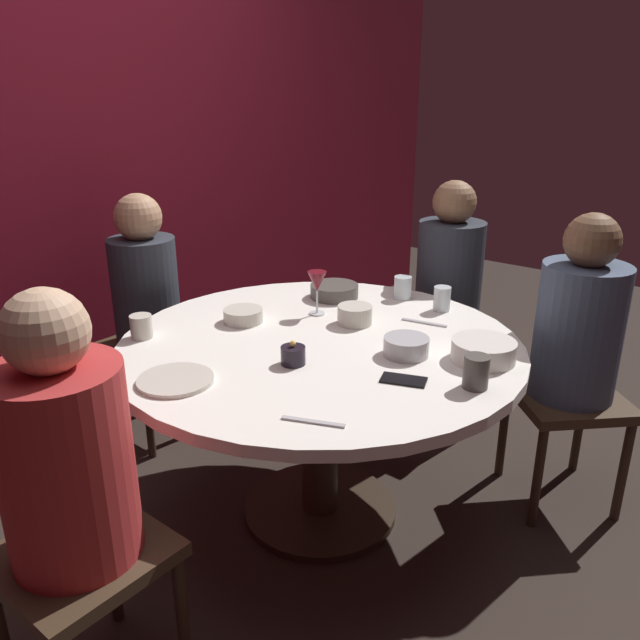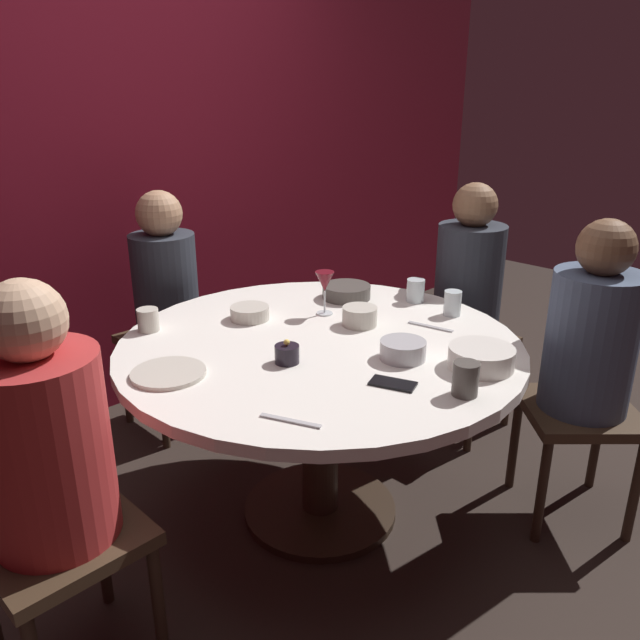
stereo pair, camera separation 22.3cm
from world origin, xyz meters
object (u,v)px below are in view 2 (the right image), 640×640
Objects in this scene: bowl_salad_center at (360,316)px; bowl_sauce_side at (481,358)px; bowl_rice_portion at (346,292)px; cup_by_left_diner at (466,379)px; seated_diner_right at (468,284)px; bowl_small_white at (250,313)px; seated_diner_front_right at (591,343)px; bowl_serving_large at (403,350)px; cup_by_right_diner at (148,320)px; dinner_plate at (168,373)px; cup_center_front at (416,291)px; seated_diner_back at (165,285)px; seated_diner_left at (46,449)px; cup_near_candle at (452,303)px; candle_holder at (287,354)px; cell_phone at (393,384)px; dining_table at (320,375)px; wine_glass at (325,283)px.

bowl_salad_center is 0.62× the size of bowl_sauce_side.
bowl_salad_center reaches higher than bowl_rice_portion.
seated_diner_right is at bearing 31.79° from cup_by_left_diner.
seated_diner_front_right is at bearing -55.18° from bowl_small_white.
bowl_serving_large is 1.82× the size of cup_by_right_diner.
bowl_small_white is (0.50, 0.21, 0.02)m from dinner_plate.
cup_by_right_diner is at bearing 67.33° from dinner_plate.
cup_center_front is at bearing 2.87° from bowl_salad_center.
seated_diner_back is 0.87m from bowl_rice_portion.
seated_diner_left reaches higher than cup_center_front.
cup_near_candle reaches higher than cup_center_front.
cup_center_front is at bearing 5.60° from candle_holder.
bowl_small_white is (-0.12, 0.66, -0.01)m from bowl_serving_large.
cell_phone is at bearing -24.34° from seated_diner_left.
cup_by_right_diner is at bearing 125.81° from dining_table.
bowl_small_white is (-0.25, 0.17, -0.10)m from wine_glass.
seated_diner_back is 5.63× the size of bowl_rice_portion.
bowl_small_white is 0.73× the size of bowl_rice_portion.
seated_diner_front_right reaches higher than candle_holder.
wine_glass reaches higher than dining_table.
seated_diner_right is at bearing -19.31° from bowl_small_white.
bowl_sauce_side reaches higher than dinner_plate.
cup_by_right_diner reaches higher than bowl_sauce_side.
cell_phone is at bearing -147.93° from cup_center_front.
bowl_small_white is at bearing 168.69° from bowl_rice_portion.
bowl_sauce_side is at bearing -61.29° from bowl_serving_large.
cup_by_right_diner is at bearing 152.78° from cup_center_front.
cup_near_candle is at bearing -36.88° from cup_by_right_diner.
cup_center_front reaches higher than bowl_sauce_side.
dinner_plate is 2.79× the size of cup_by_right_diner.
dining_table is 0.62m from cup_center_front.
dinner_plate is 0.92m from cup_by_left_diner.
seated_diner_back is 1.04m from bowl_salad_center.
bowl_small_white is 0.80m from cup_near_candle.
dinner_plate is at bearing -176.51° from wine_glass.
cup_center_front is at bearing 46.55° from cup_by_left_diner.
seated_diner_front_right reaches higher than dinner_plate.
cup_by_left_diner is (0.55, -0.74, 0.04)m from dinner_plate.
wine_glass is (0.42, 0.24, 0.10)m from candle_holder.
wine_glass is 1.16× the size of bowl_small_white.
cup_near_candle reaches higher than bowl_small_white.
cell_phone is at bearing -127.13° from bowl_salad_center.
cup_near_candle is at bearing -28.53° from bowl_salad_center.
candle_holder reaches higher than bowl_rice_portion.
bowl_sauce_side is 2.20× the size of cup_center_front.
dinner_plate is 2.38× the size of cup_near_candle.
bowl_sauce_side reaches higher than dining_table.
cup_by_left_diner is (-0.21, -0.60, 0.02)m from bowl_salad_center.
seated_diner_right is 0.61m from bowl_rice_portion.
bowl_rice_portion is at bearing 125.95° from cup_center_front.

